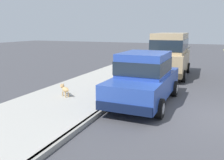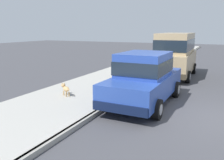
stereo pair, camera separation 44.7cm
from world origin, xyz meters
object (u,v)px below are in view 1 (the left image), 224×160
Objects in this scene: car_blue_sedan at (144,77)px; fire_hydrant at (132,74)px; car_tan_van at (170,53)px; dog_tan at (65,89)px.

car_blue_sedan is 6.39× the size of fire_hydrant.
car_tan_van is 7.45× the size of dog_tan.
car_blue_sedan is 3.16m from dog_tan.
dog_tan is 0.91× the size of fire_hydrant.
dog_tan is (-3.01, -6.59, -0.97)m from car_tan_van.
fire_hydrant is at bearing 115.80° from car_blue_sedan.
car_blue_sedan reaches higher than fire_hydrant.
car_tan_van is at bearing 65.45° from dog_tan.
fire_hydrant is (1.56, 3.77, 0.05)m from dog_tan.
car_blue_sedan is at bearing -89.95° from car_tan_van.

